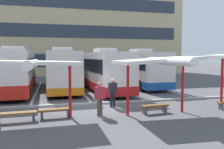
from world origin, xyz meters
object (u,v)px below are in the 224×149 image
Objects in this scene: waiting_shelter_2 at (159,62)px; bench_2 at (15,115)px; bench_3 at (55,111)px; bench_4 at (155,107)px; coach_bus_1 at (61,70)px; waiting_passenger_1 at (113,91)px; coach_bus_2 at (100,70)px; coach_bus_3 at (134,68)px; waiting_shelter_1 at (34,64)px; waiting_passenger_0 at (100,96)px; coach_bus_0 at (17,71)px.

bench_2 is at bearing 176.58° from waiting_shelter_2.
bench_3 is 1.02× the size of bench_4.
waiting_passenger_1 is at bearing -72.07° from coach_bus_1.
coach_bus_2 is 4.38m from coach_bus_3.
waiting_shelter_1 is 2.60× the size of waiting_passenger_0.
coach_bus_3 is at bearing 62.37° from waiting_passenger_0.
waiting_passenger_0 is (3.08, 0.31, -1.64)m from waiting_shelter_1.
waiting_passenger_1 is (4.21, 2.05, -1.65)m from waiting_shelter_1.
coach_bus_1 is 11.09m from bench_4.
coach_bus_3 reaches higher than waiting_shelter_2.
coach_bus_1 is at bearing 81.17° from waiting_shelter_1.
coach_bus_0 is 11.29m from waiting_passenger_0.
waiting_passenger_0 is 1.01× the size of waiting_passenger_1.
coach_bus_1 is 9.88m from bench_3.
waiting_passenger_1 is (3.31, 1.63, 0.65)m from bench_3.
bench_4 is (-0.00, 0.40, -2.40)m from waiting_shelter_2.
waiting_passenger_1 is at bearing -52.35° from coach_bus_0.
waiting_passenger_0 is at bearing -117.63° from coach_bus_3.
bench_3 is at bearing 9.79° from bench_2.
coach_bus_1 is 0.86× the size of coach_bus_2.
waiting_shelter_1 is (2.15, -10.28, 0.90)m from coach_bus_0.
waiting_shelter_1 is at bearing -6.68° from bench_2.
bench_4 is (5.09, -0.33, -0.00)m from bench_3.
coach_bus_2 is at bearing 95.51° from bench_4.
coach_bus_0 is 7.08× the size of waiting_passenger_0.
waiting_passenger_0 is at bearing -62.33° from coach_bus_0.
coach_bus_3 is at bearing 49.33° from bench_2.
coach_bus_2 is 1.03× the size of coach_bus_3.
waiting_passenger_0 is at bearing -2.82° from bench_3.
coach_bus_2 is (7.20, -0.50, -0.01)m from coach_bus_0.
bench_4 is (6.89, -0.01, -0.01)m from bench_2.
bench_2 is (1.25, -10.18, -1.39)m from coach_bus_0.
waiting_shelter_1 reaches higher than waiting_passenger_1.
coach_bus_1 reaches higher than bench_4.
waiting_shelter_1 is 4.96m from waiting_passenger_1.
coach_bus_0 is 2.72× the size of waiting_shelter_1.
coach_bus_3 reaches higher than bench_3.
waiting_shelter_2 is at bearing -3.42° from bench_2.
waiting_shelter_2 is at bearing -104.21° from coach_bus_3.
bench_2 is at bearing -177.09° from waiting_passenger_0.
bench_3 is (1.80, 0.31, -0.01)m from bench_2.
waiting_shelter_1 is at bearing -179.13° from bench_4.
waiting_shelter_1 is 2.82× the size of bench_3.
waiting_passenger_1 is at bearing -116.63° from coach_bus_3.
waiting_shelter_1 is at bearing -78.22° from coach_bus_0.
waiting_passenger_0 reaches higher than waiting_passenger_1.
coach_bus_1 is at bearing 98.68° from waiting_passenger_0.
bench_4 is (5.99, 0.09, -2.30)m from waiting_shelter_1.
waiting_passenger_1 is (-4.81, -9.60, -0.77)m from coach_bus_3.
coach_bus_0 is at bearing 178.22° from coach_bus_1.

